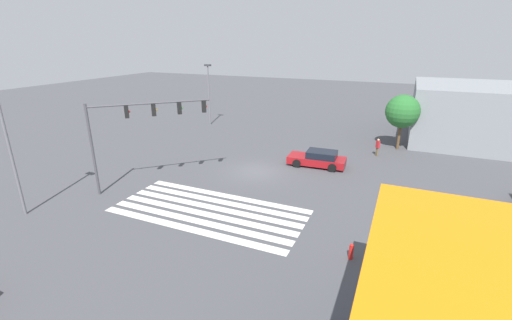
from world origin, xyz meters
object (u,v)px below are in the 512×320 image
at_px(tree_corner_a, 403,111).
at_px(fire_hydrant, 351,251).
at_px(traffic_signal_mast, 139,122).
at_px(street_light_pole_a, 209,89).
at_px(street_light_pole_b, 6,133).
at_px(pedestrian, 378,147).
at_px(car_1, 318,159).

xyz_separation_m(tree_corner_a, fire_hydrant, (-1.32, -20.37, -3.35)).
xyz_separation_m(traffic_signal_mast, street_light_pole_a, (-6.01, 19.15, -0.41)).
bearing_deg(fire_hydrant, street_light_pole_b, -169.95).
bearing_deg(tree_corner_a, pedestrian, -117.85).
height_order(traffic_signal_mast, street_light_pole_a, street_light_pole_a).
bearing_deg(street_light_pole_a, traffic_signal_mast, -72.57).
bearing_deg(tree_corner_a, street_light_pole_a, 175.89).
xyz_separation_m(street_light_pole_a, street_light_pole_b, (1.88, -25.42, 0.71)).
bearing_deg(car_1, street_light_pole_a, -32.83).
relative_size(car_1, fire_hydrant, 5.72).
xyz_separation_m(car_1, street_light_pole_a, (-16.47, 9.60, 3.85)).
height_order(traffic_signal_mast, fire_hydrant, traffic_signal_mast).
relative_size(street_light_pole_b, tree_corner_a, 1.63).
height_order(traffic_signal_mast, car_1, traffic_signal_mast).
xyz_separation_m(street_light_pole_a, tree_corner_a, (22.55, -1.62, -0.73)).
relative_size(car_1, street_light_pole_b, 0.56).
bearing_deg(street_light_pole_b, street_light_pole_a, 94.23).
bearing_deg(car_1, pedestrian, -135.07).
bearing_deg(traffic_signal_mast, street_light_pole_a, 62.43).
distance_m(traffic_signal_mast, car_1, 14.79).
relative_size(tree_corner_a, fire_hydrant, 6.26).
height_order(street_light_pole_a, tree_corner_a, street_light_pole_a).
relative_size(traffic_signal_mast, car_1, 1.30).
relative_size(pedestrian, street_light_pole_b, 0.19).
bearing_deg(street_light_pole_a, street_light_pole_b, -85.77).
bearing_deg(traffic_signal_mast, car_1, -2.62).
relative_size(pedestrian, fire_hydrant, 1.95).
height_order(tree_corner_a, fire_hydrant, tree_corner_a).
bearing_deg(tree_corner_a, traffic_signal_mast, -133.34).
bearing_deg(traffic_signal_mast, tree_corner_a, 1.66).
bearing_deg(pedestrian, street_light_pole_b, 4.07).
xyz_separation_m(car_1, pedestrian, (4.40, 4.81, 0.28)).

